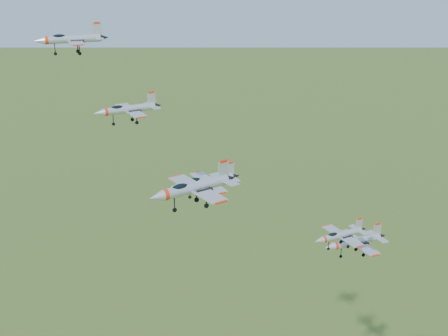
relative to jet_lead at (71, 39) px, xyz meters
name	(u,v)px	position (x,y,z in m)	size (l,w,h in m)	color
jet_lead	(71,39)	(0.00, 0.00, 0.00)	(12.00, 9.92, 3.21)	#ADB1BA
jet_left_high	(128,109)	(5.44, -12.65, -9.19)	(10.95, 9.07, 2.93)	#ADB1BA
jet_right_high	(193,187)	(6.31, -37.98, -12.84)	(12.21, 10.26, 3.28)	#ADB1BA
jet_left_low	(205,181)	(19.41, -9.12, -24.47)	(13.33, 10.97, 3.57)	#ADB1BA
jet_right_low	(340,235)	(38.66, -23.08, -32.38)	(11.02, 9.13, 2.95)	#ADB1BA
jet_trail	(355,241)	(46.99, -16.21, -38.51)	(13.65, 11.20, 3.66)	#ADB1BA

